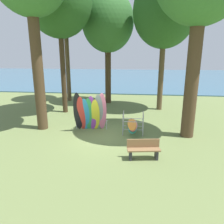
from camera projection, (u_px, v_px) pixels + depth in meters
name	position (u px, v px, depth m)	size (l,w,h in m)	color
ground_plane	(104.00, 136.00, 11.77)	(80.00, 80.00, 0.00)	olive
lake_water	(127.00, 77.00, 40.64)	(80.00, 36.00, 0.10)	#38607A
tree_mid_behind	(165.00, 11.00, 15.37)	(4.60, 4.60, 9.98)	brown
tree_far_left_back	(65.00, 10.00, 18.48)	(3.95, 3.95, 10.29)	brown
tree_far_right_back	(108.00, 22.00, 17.84)	(4.36, 4.36, 9.43)	#42301E
leaning_board_pile	(90.00, 113.00, 12.27)	(1.96, 0.93, 2.33)	black
board_storage_rack	(133.00, 125.00, 11.95)	(1.15, 2.12, 1.25)	#9EA0A5
park_bench	(143.00, 149.00, 9.12)	(1.45, 0.61, 0.85)	#2D2D33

